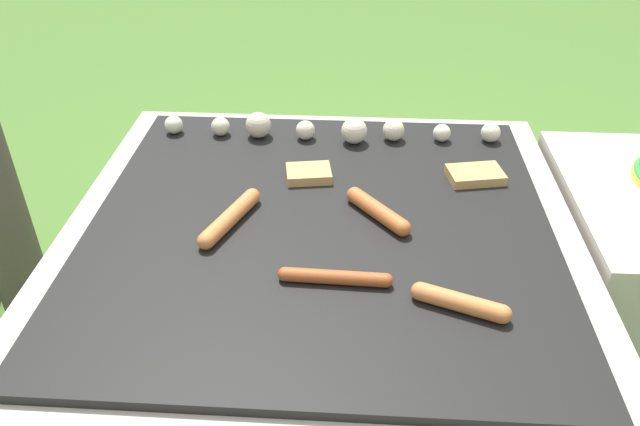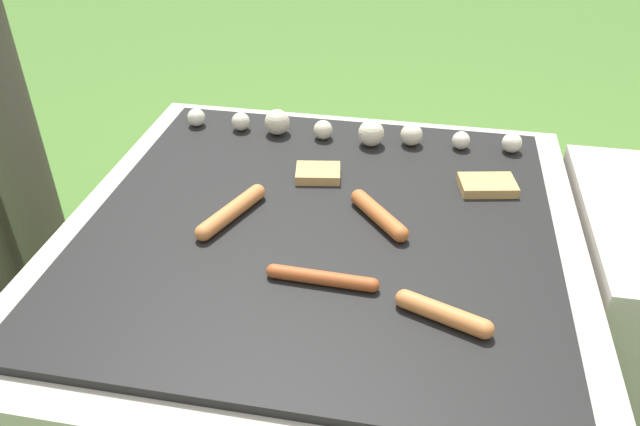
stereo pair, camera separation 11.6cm
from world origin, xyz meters
name	(u,v)px [view 1 (the left image)]	position (x,y,z in m)	size (l,w,h in m)	color
ground_plane	(320,382)	(0.00, 0.00, 0.00)	(14.00, 14.00, 0.00)	#47702D
grill	(320,311)	(0.00, 0.00, 0.22)	(0.98, 0.98, 0.45)	#B2AA9E
sausage_front_center	(378,211)	(0.11, 0.02, 0.47)	(0.12, 0.14, 0.03)	#B7602D
sausage_back_left	(230,218)	(-0.17, -0.02, 0.47)	(0.09, 0.18, 0.03)	#C6753D
sausage_front_left	(335,277)	(0.04, -0.17, 0.46)	(0.19, 0.03, 0.02)	#A34C23
sausage_mid_left	(460,302)	(0.23, -0.22, 0.47)	(0.15, 0.07, 0.03)	#C6753D
bread_slice_right	(309,174)	(-0.03, 0.16, 0.46)	(0.10, 0.08, 0.02)	tan
bread_slice_left	(475,175)	(0.31, 0.17, 0.46)	(0.12, 0.09, 0.02)	tan
mushroom_row	(325,129)	(-0.01, 0.33, 0.48)	(0.78, 0.08, 0.06)	silver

